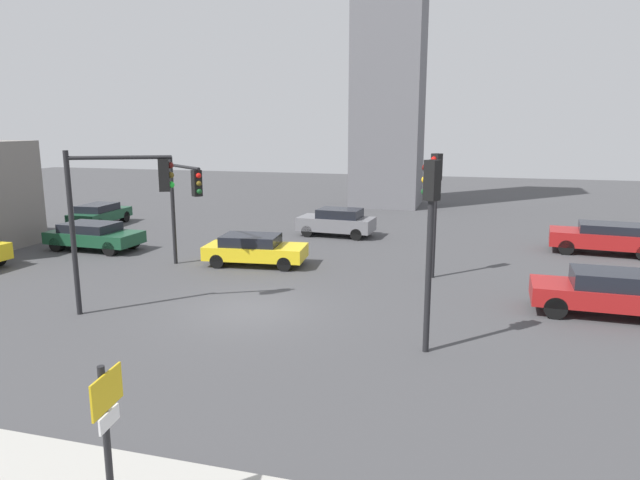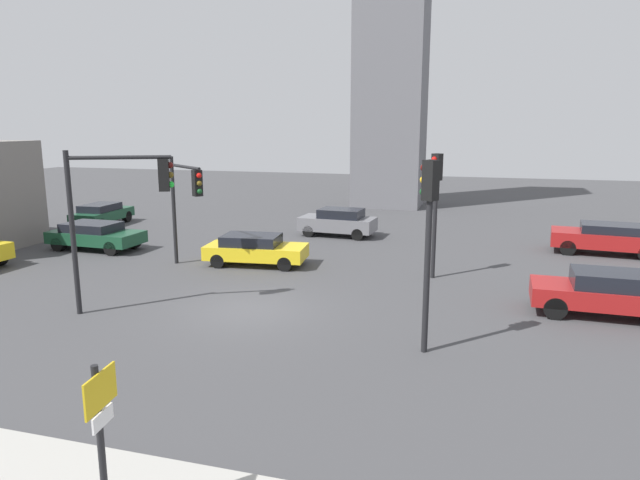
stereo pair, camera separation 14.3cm
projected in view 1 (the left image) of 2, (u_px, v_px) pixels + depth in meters
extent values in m
plane|color=#424244|center=(249.00, 310.00, 18.13)|extent=(101.25, 101.25, 0.00)
cylinder|color=black|center=(108.00, 454.00, 7.70)|extent=(0.10, 0.10, 2.56)
cube|color=gold|center=(107.00, 391.00, 7.51)|extent=(0.13, 0.77, 0.51)
cube|color=white|center=(109.00, 419.00, 7.59)|extent=(0.09, 0.50, 0.22)
cylinder|color=black|center=(73.00, 235.00, 17.23)|extent=(0.16, 0.16, 5.09)
cylinder|color=black|center=(120.00, 158.00, 17.05)|extent=(2.78, 1.48, 0.12)
cube|color=black|center=(164.00, 175.00, 17.40)|extent=(0.43, 0.43, 1.00)
sphere|color=#4C0F0C|center=(170.00, 165.00, 17.37)|extent=(0.20, 0.20, 0.20)
sphere|color=#594714|center=(171.00, 175.00, 17.43)|extent=(0.20, 0.20, 0.20)
sphere|color=green|center=(171.00, 185.00, 17.49)|extent=(0.20, 0.20, 0.20)
cylinder|color=black|center=(429.00, 259.00, 14.32)|extent=(0.16, 0.16, 4.99)
cube|color=black|center=(432.00, 180.00, 13.92)|extent=(0.43, 0.43, 1.00)
sphere|color=#4C0F0C|center=(426.00, 168.00, 14.00)|extent=(0.20, 0.20, 0.20)
sphere|color=yellow|center=(425.00, 180.00, 14.06)|extent=(0.20, 0.20, 0.20)
sphere|color=#14471E|center=(425.00, 192.00, 14.12)|extent=(0.20, 0.20, 0.20)
cylinder|color=black|center=(434.00, 217.00, 21.51)|extent=(0.16, 0.16, 4.78)
cube|color=black|center=(437.00, 167.00, 21.13)|extent=(0.44, 0.44, 1.00)
sphere|color=red|center=(434.00, 159.00, 20.94)|extent=(0.20, 0.20, 0.20)
sphere|color=#594714|center=(434.00, 167.00, 21.00)|extent=(0.20, 0.20, 0.20)
sphere|color=#14471E|center=(433.00, 175.00, 21.06)|extent=(0.20, 0.20, 0.20)
cylinder|color=black|center=(173.00, 211.00, 23.75)|extent=(0.16, 0.16, 4.55)
cylinder|color=black|center=(184.00, 167.00, 22.26)|extent=(2.26, 1.81, 0.12)
cube|color=black|center=(197.00, 183.00, 21.47)|extent=(0.45, 0.45, 1.00)
sphere|color=red|center=(199.00, 176.00, 21.25)|extent=(0.20, 0.20, 0.20)
sphere|color=#594714|center=(199.00, 184.00, 21.31)|extent=(0.20, 0.20, 0.20)
sphere|color=#14471E|center=(199.00, 191.00, 21.37)|extent=(0.20, 0.20, 0.20)
cube|color=maroon|center=(603.00, 239.00, 25.94)|extent=(4.79, 2.43, 0.68)
cube|color=black|center=(610.00, 228.00, 25.75)|extent=(2.75, 2.00, 0.43)
cylinder|color=black|center=(566.00, 247.00, 25.82)|extent=(0.72, 0.42, 0.69)
cylinder|color=black|center=(565.00, 240.00, 27.31)|extent=(0.72, 0.42, 0.69)
cylinder|color=black|center=(638.00, 245.00, 26.19)|extent=(0.72, 0.42, 0.69)
cube|color=maroon|center=(605.00, 295.00, 17.50)|extent=(4.41, 1.93, 0.58)
cube|color=black|center=(615.00, 280.00, 17.33)|extent=(2.48, 1.66, 0.53)
cylinder|color=black|center=(555.00, 307.00, 17.29)|extent=(0.71, 0.34, 0.70)
cylinder|color=black|center=(551.00, 294.00, 18.68)|extent=(0.71, 0.34, 0.70)
cube|color=slate|center=(336.00, 224.00, 30.09)|extent=(4.08, 2.07, 0.70)
cube|color=black|center=(340.00, 214.00, 29.91)|extent=(2.32, 1.74, 0.51)
cylinder|color=black|center=(308.00, 231.00, 29.91)|extent=(0.63, 0.37, 0.61)
cylinder|color=black|center=(317.00, 226.00, 31.28)|extent=(0.63, 0.37, 0.61)
cylinder|color=black|center=(357.00, 234.00, 29.03)|extent=(0.63, 0.37, 0.61)
cylinder|color=black|center=(364.00, 229.00, 30.40)|extent=(0.63, 0.37, 0.61)
cube|color=#19472D|center=(95.00, 237.00, 26.71)|extent=(4.41, 2.09, 0.56)
cube|color=black|center=(90.00, 227.00, 26.68)|extent=(2.49, 1.80, 0.44)
cylinder|color=black|center=(132.00, 242.00, 27.08)|extent=(0.68, 0.37, 0.67)
cylinder|color=black|center=(111.00, 248.00, 25.58)|extent=(0.68, 0.37, 0.67)
cylinder|color=black|center=(81.00, 238.00, 27.95)|extent=(0.68, 0.37, 0.67)
cylinder|color=black|center=(57.00, 244.00, 26.45)|extent=(0.68, 0.37, 0.67)
cube|color=#19472D|center=(100.00, 215.00, 33.23)|extent=(1.97, 4.18, 0.56)
cube|color=black|center=(98.00, 208.00, 32.94)|extent=(1.66, 2.37, 0.45)
cylinder|color=black|center=(104.00, 216.00, 34.77)|extent=(0.35, 0.68, 0.67)
cylinder|color=black|center=(125.00, 217.00, 34.46)|extent=(0.35, 0.68, 0.67)
cylinder|color=black|center=(75.00, 223.00, 32.11)|extent=(0.35, 0.68, 0.67)
cylinder|color=black|center=(98.00, 224.00, 31.80)|extent=(0.35, 0.68, 0.67)
cube|color=yellow|center=(256.00, 252.00, 23.83)|extent=(4.35, 2.23, 0.57)
cube|color=black|center=(251.00, 240.00, 23.77)|extent=(2.50, 1.83, 0.47)
cylinder|color=black|center=(293.00, 256.00, 24.37)|extent=(0.62, 0.39, 0.59)
cylinder|color=black|center=(285.00, 264.00, 22.92)|extent=(0.62, 0.39, 0.59)
cylinder|color=black|center=(229.00, 253.00, 24.85)|extent=(0.62, 0.39, 0.59)
cylinder|color=black|center=(218.00, 261.00, 23.41)|extent=(0.62, 0.39, 0.59)
cube|color=slate|center=(390.00, 46.00, 39.67)|extent=(4.80, 4.80, 22.54)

